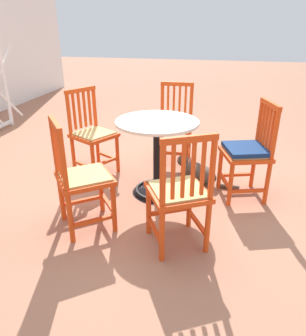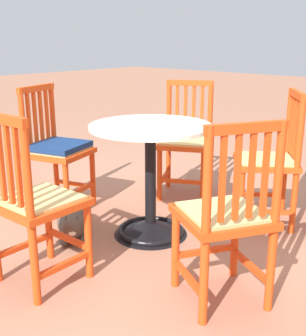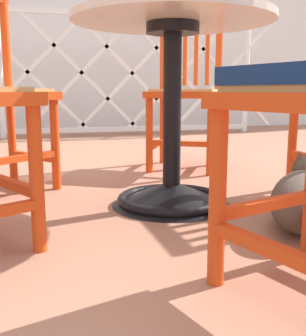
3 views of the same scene
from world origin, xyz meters
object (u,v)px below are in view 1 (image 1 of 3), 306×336
orange_chair_tucked_in (92,135)px  tabby_cat (197,171)px  orange_chair_by_planter (248,153)px  orange_chair_at_corner (179,194)px  cafe_table (157,166)px  orange_chair_facing_out (175,126)px  orange_chair_near_fence (81,179)px

orange_chair_tucked_in → tabby_cat: 1.18m
orange_chair_tucked_in → orange_chair_by_planter: bearing=-97.5°
orange_chair_tucked_in → orange_chair_at_corner: (-1.09, -1.10, 0.00)m
cafe_table → orange_chair_by_planter: orange_chair_by_planter is taller
orange_chair_at_corner → orange_chair_tucked_in: bearing=45.2°
orange_chair_facing_out → tabby_cat: bearing=-145.6°
orange_chair_tucked_in → tabby_cat: bearing=-88.3°
orange_chair_tucked_in → orange_chair_at_corner: bearing=-134.8°
orange_chair_tucked_in → orange_chair_facing_out: bearing=-58.6°
cafe_table → orange_chair_near_fence: size_ratio=0.83×
orange_chair_at_corner → cafe_table: bearing=22.8°
orange_chair_facing_out → cafe_table: bearing=177.4°
cafe_table → tabby_cat: cafe_table is taller
orange_chair_facing_out → tabby_cat: orange_chair_facing_out is taller
orange_chair_near_fence → orange_chair_by_planter: 1.52m
tabby_cat → cafe_table: bearing=135.4°
orange_chair_facing_out → tabby_cat: (-0.46, -0.32, -0.34)m
orange_chair_near_fence → orange_chair_facing_out: 1.60m
orange_chair_tucked_in → orange_chair_by_planter: size_ratio=1.00×
orange_chair_tucked_in → orange_chair_at_corner: size_ratio=1.00×
tabby_cat → orange_chair_tucked_in: bearing=91.7°
orange_chair_at_corner → orange_chair_by_planter: 1.02m
orange_chair_by_planter → orange_chair_tucked_in: bearing=82.5°
orange_chair_tucked_in → tabby_cat: (0.03, -1.13, -0.34)m
orange_chair_facing_out → orange_chair_near_fence: bearing=162.0°
orange_chair_at_corner → tabby_cat: (1.13, -0.03, -0.34)m
orange_chair_near_fence → orange_chair_at_corner: 0.78m
orange_chair_at_corner → orange_chair_facing_out: same height
orange_chair_tucked_in → tabby_cat: size_ratio=1.34×
orange_chair_by_planter → orange_chair_facing_out: (0.71, 0.79, -0.01)m
cafe_table → orange_chair_at_corner: orange_chair_at_corner is taller
orange_chair_near_fence → tabby_cat: size_ratio=1.34×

